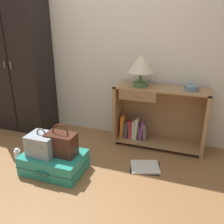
# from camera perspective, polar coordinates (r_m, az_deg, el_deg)

# --- Properties ---
(ground_plane) EXTENTS (9.00, 9.00, 0.00)m
(ground_plane) POSITION_cam_1_polar(r_m,az_deg,el_deg) (2.41, -13.49, -18.60)
(ground_plane) COLOR olive
(back_wall) EXTENTS (6.40, 0.10, 2.60)m
(back_wall) POSITION_cam_1_polar(r_m,az_deg,el_deg) (3.21, -0.60, 17.28)
(back_wall) COLOR silver
(back_wall) RESTS_ON ground_plane
(wardrobe) EXTENTS (0.80, 0.47, 1.94)m
(wardrobe) POSITION_cam_1_polar(r_m,az_deg,el_deg) (3.61, -21.09, 11.05)
(wardrobe) COLOR black
(wardrobe) RESTS_ON ground_plane
(bookshelf) EXTENTS (1.11, 0.35, 0.77)m
(bookshelf) POSITION_cam_1_polar(r_m,az_deg,el_deg) (3.04, 10.38, -1.14)
(bookshelf) COLOR #A37A51
(bookshelf) RESTS_ON ground_plane
(table_lamp) EXTENTS (0.31, 0.31, 0.38)m
(table_lamp) POSITION_cam_1_polar(r_m,az_deg,el_deg) (2.85, 6.93, 11.12)
(table_lamp) COLOR #4C7542
(table_lamp) RESTS_ON bookshelf
(bowl) EXTENTS (0.16, 0.16, 0.06)m
(bowl) POSITION_cam_1_polar(r_m,az_deg,el_deg) (2.86, 18.34, 5.51)
(bowl) COLOR slate
(bowl) RESTS_ON bookshelf
(suitcase_large) EXTENTS (0.64, 0.45, 0.21)m
(suitcase_large) POSITION_cam_1_polar(r_m,az_deg,el_deg) (2.67, -13.56, -11.50)
(suitcase_large) COLOR teal
(suitcase_large) RESTS_ON ground_plane
(train_case) EXTENTS (0.28, 0.25, 0.29)m
(train_case) POSITION_cam_1_polar(r_m,az_deg,el_deg) (2.60, -16.21, -7.34)
(train_case) COLOR #8E99A3
(train_case) RESTS_ON suitcase_large
(handbag) EXTENTS (0.31, 0.18, 0.35)m
(handbag) POSITION_cam_1_polar(r_m,az_deg,el_deg) (2.53, -11.97, -7.41)
(handbag) COLOR #472319
(handbag) RESTS_ON suitcase_large
(bottle) EXTENTS (0.07, 0.07, 0.21)m
(bottle) POSITION_cam_1_polar(r_m,az_deg,el_deg) (2.88, -21.47, -10.07)
(bottle) COLOR white
(bottle) RESTS_ON ground_plane
(open_book_on_floor) EXTENTS (0.37, 0.34, 0.02)m
(open_book_on_floor) POSITION_cam_1_polar(r_m,az_deg,el_deg) (2.72, 7.86, -12.83)
(open_book_on_floor) COLOR white
(open_book_on_floor) RESTS_ON ground_plane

